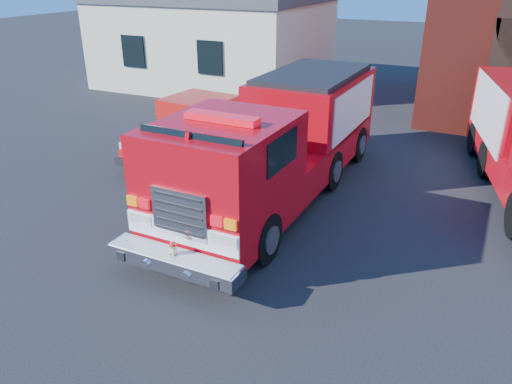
% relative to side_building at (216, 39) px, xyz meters
% --- Properties ---
extents(ground, '(100.00, 100.00, 0.00)m').
position_rel_side_building_xyz_m(ground, '(9.00, -13.00, -2.20)').
color(ground, black).
rests_on(ground, ground).
extents(side_building, '(10.20, 8.20, 4.35)m').
position_rel_side_building_xyz_m(side_building, '(0.00, 0.00, 0.00)').
color(side_building, beige).
rests_on(side_building, ground).
extents(fire_engine, '(2.79, 9.34, 2.86)m').
position_rel_side_building_xyz_m(fire_engine, '(8.37, -11.49, -0.72)').
color(fire_engine, black).
rests_on(fire_engine, ground).
extents(pickup_truck, '(2.66, 5.93, 1.88)m').
position_rel_side_building_xyz_m(pickup_truck, '(5.03, -9.56, -1.31)').
color(pickup_truck, black).
rests_on(pickup_truck, ground).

